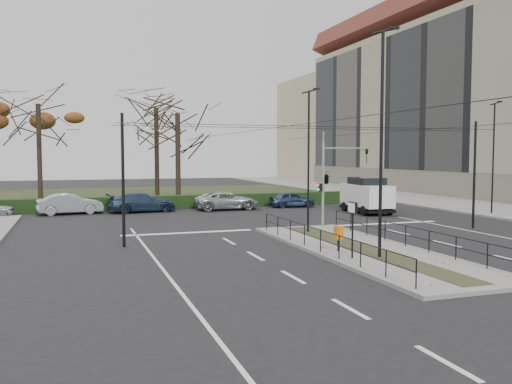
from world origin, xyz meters
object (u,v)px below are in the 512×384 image
at_px(info_panel, 353,214).
at_px(parked_car_second, 70,204).
at_px(parked_car_fifth, 292,199).
at_px(streetlamp_sidewalk, 493,156).
at_px(parked_car_fourth, 227,201).
at_px(white_van, 366,194).
at_px(streetlamp_median_far, 309,159).
at_px(traffic_light, 328,177).
at_px(streetlamp_median_near, 382,141).
at_px(rust_tree, 38,104).
at_px(bare_tree_near, 178,120).
at_px(litter_bin, 338,233).
at_px(bare_tree_center, 156,114).
at_px(parked_car_third, 142,202).

bearing_deg(info_panel, parked_car_second, 116.35).
bearing_deg(parked_car_fifth, streetlamp_sidewalk, -126.87).
relative_size(parked_car_fourth, white_van, 0.98).
relative_size(streetlamp_median_far, parked_car_fifth, 2.07).
distance_m(parked_car_fourth, white_van, 10.31).
height_order(traffic_light, streetlamp_median_far, streetlamp_median_far).
relative_size(streetlamp_median_near, parked_car_fourth, 1.85).
height_order(white_van, rust_tree, rust_tree).
bearing_deg(parked_car_fifth, bare_tree_near, 55.43).
xyz_separation_m(litter_bin, bare_tree_near, (-1.94, 25.72, 6.18)).
xyz_separation_m(streetlamp_median_far, white_van, (8.24, 8.29, -2.59)).
height_order(litter_bin, rust_tree, rust_tree).
relative_size(info_panel, streetlamp_median_near, 0.25).
bearing_deg(rust_tree, white_van, -41.34).
relative_size(rust_tree, bare_tree_center, 1.01).
bearing_deg(streetlamp_median_near, bare_tree_near, 95.94).
relative_size(info_panel, streetlamp_sidewalk, 0.29).
distance_m(parked_car_second, white_van, 20.83).
bearing_deg(bare_tree_center, white_van, -56.66).
xyz_separation_m(streetlamp_median_far, bare_tree_center, (-3.88, 26.70, 4.06)).
height_order(parked_car_fourth, bare_tree_center, bare_tree_center).
height_order(info_panel, parked_car_fourth, info_panel).
distance_m(traffic_light, info_panel, 9.42).
bearing_deg(traffic_light, parked_car_third, 125.76).
distance_m(parked_car_second, parked_car_fifth, 16.58).
bearing_deg(streetlamp_median_far, bare_tree_near, 98.50).
relative_size(streetlamp_median_near, bare_tree_center, 0.79).
bearing_deg(streetlamp_median_near, info_panel, 170.92).
bearing_deg(streetlamp_median_far, info_panel, -100.47).
bearing_deg(parked_car_third, litter_bin, -169.48).
bearing_deg(white_van, bare_tree_center, 123.34).
relative_size(litter_bin, bare_tree_near, 0.11).
relative_size(parked_car_second, bare_tree_center, 0.39).
height_order(litter_bin, streetlamp_median_far, streetlamp_median_far).
bearing_deg(bare_tree_center, streetlamp_median_far, -81.74).
bearing_deg(streetlamp_median_near, parked_car_second, 118.55).
relative_size(streetlamp_median_far, streetlamp_sidewalk, 0.97).
relative_size(info_panel, rust_tree, 0.19).
bearing_deg(streetlamp_median_far, parked_car_fourth, 92.46).
bearing_deg(parked_car_fifth, traffic_light, 171.29).
distance_m(info_panel, streetlamp_median_far, 7.43).
bearing_deg(white_van, streetlamp_median_near, -118.48).
relative_size(streetlamp_sidewalk, rust_tree, 0.67).
bearing_deg(streetlamp_sidewalk, parked_car_fourth, 150.12).
relative_size(streetlamp_median_far, bare_tree_center, 0.66).
distance_m(streetlamp_sidewalk, bare_tree_center, 30.01).
relative_size(parked_car_third, white_van, 0.99).
distance_m(parked_car_fourth, bare_tree_near, 9.56).
height_order(info_panel, parked_car_third, info_panel).
xyz_separation_m(streetlamp_median_near, parked_car_fifth, (4.99, 21.05, -4.07)).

